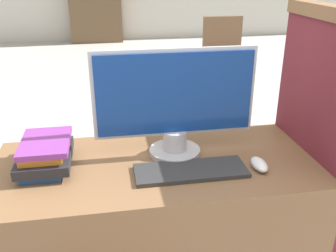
{
  "coord_description": "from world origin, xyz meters",
  "views": [
    {
      "loc": [
        -0.17,
        -0.97,
        1.43
      ],
      "look_at": [
        0.04,
        0.25,
        0.9
      ],
      "focal_mm": 40.0,
      "sensor_mm": 36.0,
      "label": 1
    }
  ],
  "objects_px": {
    "monitor": "(175,103)",
    "book_stack": "(45,154)",
    "mouse": "(259,164)",
    "keyboard": "(191,171)",
    "far_chair": "(224,56)"
  },
  "relations": [
    {
      "from": "monitor",
      "to": "book_stack",
      "type": "height_order",
      "value": "monitor"
    },
    {
      "from": "keyboard",
      "to": "mouse",
      "type": "bearing_deg",
      "value": -3.42
    },
    {
      "from": "keyboard",
      "to": "far_chair",
      "type": "bearing_deg",
      "value": 69.71
    },
    {
      "from": "book_stack",
      "to": "far_chair",
      "type": "height_order",
      "value": "far_chair"
    },
    {
      "from": "mouse",
      "to": "keyboard",
      "type": "bearing_deg",
      "value": 176.58
    },
    {
      "from": "far_chair",
      "to": "monitor",
      "type": "bearing_deg",
      "value": -81.3
    },
    {
      "from": "book_stack",
      "to": "far_chair",
      "type": "relative_size",
      "value": 0.29
    },
    {
      "from": "keyboard",
      "to": "book_stack",
      "type": "relative_size",
      "value": 1.54
    },
    {
      "from": "monitor",
      "to": "far_chair",
      "type": "xyz_separation_m",
      "value": [
        1.05,
        2.61,
        -0.45
      ]
    },
    {
      "from": "monitor",
      "to": "book_stack",
      "type": "xyz_separation_m",
      "value": [
        -0.49,
        -0.03,
        -0.16
      ]
    },
    {
      "from": "book_stack",
      "to": "far_chair",
      "type": "xyz_separation_m",
      "value": [
        1.55,
        2.64,
        -0.29
      ]
    },
    {
      "from": "monitor",
      "to": "book_stack",
      "type": "bearing_deg",
      "value": -176.18
    },
    {
      "from": "mouse",
      "to": "book_stack",
      "type": "xyz_separation_m",
      "value": [
        -0.78,
        0.14,
        0.04
      ]
    },
    {
      "from": "far_chair",
      "to": "book_stack",
      "type": "bearing_deg",
      "value": -89.68
    },
    {
      "from": "monitor",
      "to": "keyboard",
      "type": "height_order",
      "value": "monitor"
    }
  ]
}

